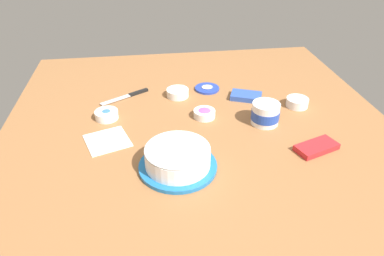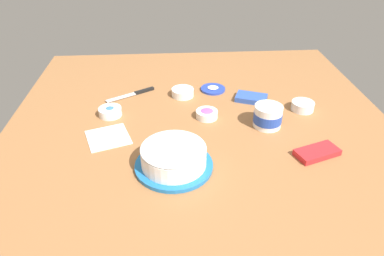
# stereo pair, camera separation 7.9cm
# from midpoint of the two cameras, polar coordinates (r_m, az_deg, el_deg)

# --- Properties ---
(ground_plane) EXTENTS (1.54, 1.54, 0.00)m
(ground_plane) POSITION_cam_midpoint_polar(r_m,az_deg,el_deg) (1.43, -0.56, 1.02)
(ground_plane) COLOR #936038
(frosted_cake) EXTENTS (0.26, 0.26, 0.09)m
(frosted_cake) POSITION_cam_midpoint_polar(r_m,az_deg,el_deg) (1.17, -4.24, -4.81)
(frosted_cake) COLOR #1E6BB2
(frosted_cake) RESTS_ON ground_plane
(frosting_tub) EXTENTS (0.11, 0.11, 0.09)m
(frosting_tub) POSITION_cam_midpoint_polar(r_m,az_deg,el_deg) (1.42, 10.12, 2.32)
(frosting_tub) COLOR white
(frosting_tub) RESTS_ON ground_plane
(frosting_tub_lid) EXTENTS (0.11, 0.11, 0.02)m
(frosting_tub_lid) POSITION_cam_midpoint_polar(r_m,az_deg,el_deg) (1.68, 1.08, 6.35)
(frosting_tub_lid) COLOR #233DAD
(frosting_tub_lid) RESTS_ON ground_plane
(spreading_knife) EXTENTS (0.21, 0.14, 0.01)m
(spreading_knife) POSITION_cam_midpoint_polar(r_m,az_deg,el_deg) (1.65, -11.36, 5.12)
(spreading_knife) COLOR silver
(spreading_knife) RESTS_ON ground_plane
(sprinkle_bowl_rainbow) EXTENTS (0.09, 0.09, 0.03)m
(sprinkle_bowl_rainbow) POSITION_cam_midpoint_polar(r_m,az_deg,el_deg) (1.45, 0.45, 2.36)
(sprinkle_bowl_rainbow) COLOR white
(sprinkle_bowl_rainbow) RESTS_ON ground_plane
(sprinkle_bowl_pink) EXTENTS (0.09, 0.09, 0.04)m
(sprinkle_bowl_pink) POSITION_cam_midpoint_polar(r_m,az_deg,el_deg) (1.59, 15.13, 4.01)
(sprinkle_bowl_pink) COLOR white
(sprinkle_bowl_pink) RESTS_ON ground_plane
(sprinkle_bowl_blue) EXTENTS (0.09, 0.09, 0.03)m
(sprinkle_bowl_blue) POSITION_cam_midpoint_polar(r_m,az_deg,el_deg) (1.50, -14.98, 2.10)
(sprinkle_bowl_blue) COLOR white
(sprinkle_bowl_blue) RESTS_ON ground_plane
(sprinkle_bowl_green) EXTENTS (0.10, 0.10, 0.03)m
(sprinkle_bowl_green) POSITION_cam_midpoint_polar(r_m,az_deg,el_deg) (1.62, -3.71, 5.64)
(sprinkle_bowl_green) COLOR white
(sprinkle_bowl_green) RESTS_ON ground_plane
(candy_box_lower) EXTENTS (0.15, 0.13, 0.02)m
(candy_box_lower) POSITION_cam_midpoint_polar(r_m,az_deg,el_deg) (1.61, 7.27, 5.06)
(candy_box_lower) COLOR #2D51B2
(candy_box_lower) RESTS_ON ground_plane
(candy_box_upper) EXTENTS (0.17, 0.12, 0.02)m
(candy_box_upper) POSITION_cam_midpoint_polar(r_m,az_deg,el_deg) (1.33, 17.71, -2.98)
(candy_box_upper) COLOR red
(candy_box_upper) RESTS_ON ground_plane
(paper_napkin) EXTENTS (0.19, 0.19, 0.01)m
(paper_napkin) POSITION_cam_midpoint_polar(r_m,az_deg,el_deg) (1.36, -15.00, -1.94)
(paper_napkin) COLOR white
(paper_napkin) RESTS_ON ground_plane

